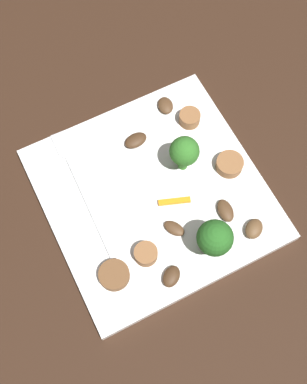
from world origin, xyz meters
The scene contains 16 objects.
ground_plane centered at (0.00, 0.00, 0.00)m, with size 1.40×1.40×0.00m, color black.
plate centered at (0.00, 0.00, 0.01)m, with size 0.26×0.26×0.01m, color white.
fork centered at (0.05, 0.08, 0.01)m, with size 0.18×0.02×0.00m.
broccoli_floret_0 centered at (0.01, -0.05, 0.05)m, with size 0.04×0.04×0.06m.
broccoli_floret_1 centered at (-0.09, -0.03, 0.05)m, with size 0.04×0.04×0.06m.
sausage_slice_0 centered at (-0.01, -0.10, 0.02)m, with size 0.03×0.03×0.01m, color brown.
sausage_slice_1 centered at (-0.07, 0.04, 0.02)m, with size 0.03×0.03×0.02m, color brown.
sausage_slice_2 centered at (-0.07, 0.09, 0.02)m, with size 0.04×0.04×0.01m, color brown.
sausage_slice_3 centered at (0.07, -0.09, 0.02)m, with size 0.03×0.03×0.02m, color brown.
mushroom_0 centered at (-0.10, -0.08, 0.02)m, with size 0.03×0.02×0.01m, color brown.
mushroom_1 centered at (-0.10, 0.03, 0.02)m, with size 0.03×0.02×0.01m, color #422B19.
mushroom_2 centered at (-0.05, 0.00, 0.02)m, with size 0.03×0.02×0.01m, color #4C331E.
mushroom_3 centered at (0.07, -0.01, 0.02)m, with size 0.03×0.02×0.01m, color #422B19.
mushroom_4 centered at (-0.06, -0.06, 0.02)m, with size 0.03×0.02×0.01m, color #4C331E.
mushroom_5 centered at (0.10, -0.07, 0.02)m, with size 0.03×0.02×0.01m, color #4C331E.
pepper_strip_0 centered at (-0.02, -0.02, 0.01)m, with size 0.04×0.01×0.00m, color orange.
Camera 1 is at (-0.21, 0.10, 0.57)m, focal length 46.55 mm.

